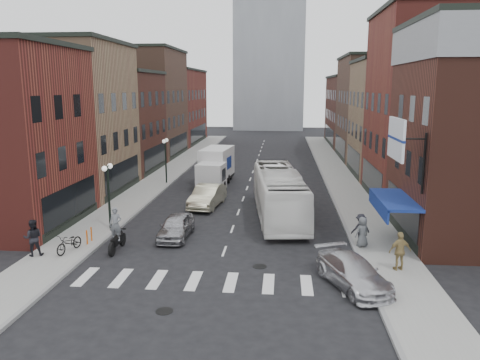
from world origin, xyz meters
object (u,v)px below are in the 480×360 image
sedan_left_far (207,196)px  parked_bicycle (69,243)px  bike_rack (89,236)px  ped_right_a (361,228)px  ped_right_c (362,232)px  motorcycle_rider (116,231)px  curb_car (353,273)px  streetlamp_near (108,184)px  ped_right_b (400,251)px  billboard_sign (398,140)px  ped_left_solo (33,238)px  box_truck (215,167)px  transit_bus (279,194)px  streetlamp_far (166,152)px  sedan_left_near (176,227)px

sedan_left_far → parked_bicycle: size_ratio=2.57×
bike_rack → ped_right_a: 15.06m
ped_right_c → motorcycle_rider: bearing=-24.0°
bike_rack → curb_car: 14.46m
ped_right_a → streetlamp_near: bearing=-21.1°
ped_right_b → streetlamp_near: bearing=-32.7°
motorcycle_rider → bike_rack: bearing=155.5°
ped_right_a → sedan_left_far: bearing=-53.8°
curb_car → billboard_sign: bearing=33.7°
bike_rack → ped_right_c: 15.02m
billboard_sign → ped_left_solo: (-18.19, -1.42, -5.03)m
curb_car → parked_bicycle: curb_car is taller
box_truck → motorcycle_rider: 17.83m
curb_car → ped_right_b: ped_right_b is taller
transit_bus → ped_left_solo: bearing=-150.6°
sedan_left_far → billboard_sign: bearing=-34.4°
ped_left_solo → ped_right_b: 18.21m
streetlamp_near → bike_rack: streetlamp_near is taller
billboard_sign → ped_right_a: bearing=119.2°
motorcycle_rider → ped_right_c: size_ratio=1.46×
parked_bicycle → transit_bus: bearing=51.0°
streetlamp_far → ped_right_c: 21.87m
streetlamp_near → ped_right_b: 16.93m
parked_bicycle → ped_left_solo: ped_left_solo is taller
streetlamp_near → ped_right_c: streetlamp_near is taller
streetlamp_far → ped_right_a: streetlamp_far is taller
streetlamp_near → sedan_left_far: streetlamp_near is taller
sedan_left_far → ped_right_c: size_ratio=2.96×
transit_bus → parked_bicycle: bearing=-149.1°
billboard_sign → streetlamp_far: bearing=132.4°
bike_rack → sedan_left_near: (4.52, 1.70, 0.14)m
ped_right_c → streetlamp_far: bearing=-77.8°
transit_bus → ped_right_c: (4.57, -6.02, -0.65)m
streetlamp_near → ped_right_a: size_ratio=2.47×
ped_right_a → curb_car: bearing=62.2°
billboard_sign → sedan_left_far: size_ratio=0.76×
billboard_sign → ped_right_b: size_ratio=1.98×
transit_bus → sedan_left_near: transit_bus is taller
sedan_left_far → streetlamp_far: bearing=130.3°
transit_bus → sedan_left_near: bearing=-145.9°
ped_left_solo → ped_right_b: (18.21, -0.26, -0.02)m
bike_rack → sedan_left_far: sedan_left_far is taller
box_truck → ped_left_solo: size_ratio=3.96×
curb_car → ped_right_c: bearing=54.5°
streetlamp_near → streetlamp_far: same height
curb_car → parked_bicycle: size_ratio=2.42×
sedan_left_near → ped_right_a: ped_right_a is taller
sedan_left_near → parked_bicycle: bearing=-145.6°
streetlamp_far → bike_rack: streetlamp_far is taller
streetlamp_near → curb_car: 15.46m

